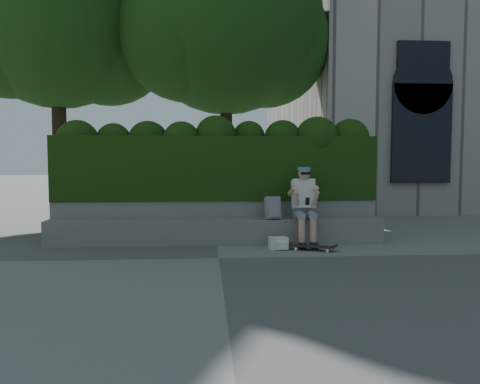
{
  "coord_description": "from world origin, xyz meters",
  "views": [
    {
      "loc": [
        -0.19,
        -7.1,
        1.52
      ],
      "look_at": [
        0.4,
        1.0,
        0.95
      ],
      "focal_mm": 35.0,
      "sensor_mm": 36.0,
      "label": 1
    }
  ],
  "objects": [
    {
      "name": "hedge",
      "position": [
        0.0,
        1.95,
        1.35
      ],
      "size": [
        6.0,
        1.0,
        1.2
      ],
      "primitive_type": "cube",
      "color": "black",
      "rests_on": "planter_wall"
    },
    {
      "name": "person",
      "position": [
        1.55,
        1.07,
        0.75
      ],
      "size": [
        0.4,
        0.76,
        1.38
      ],
      "color": "gray",
      "rests_on": "ground"
    },
    {
      "name": "bench_ledge",
      "position": [
        0.0,
        1.25,
        0.23
      ],
      "size": [
        6.0,
        0.45,
        0.45
      ],
      "primitive_type": "cube",
      "color": "gray",
      "rests_on": "ground"
    },
    {
      "name": "tree_left",
      "position": [
        0.36,
        5.55,
        5.26
      ],
      "size": [
        5.09,
        5.09,
        7.81
      ],
      "rotation": [
        0.0,
        0.0,
        0.02
      ],
      "color": "black",
      "rests_on": "ground"
    },
    {
      "name": "building",
      "position": [
        9.0,
        11.0,
        7.5
      ],
      "size": [
        12.0,
        12.0,
        15.0
      ],
      "primitive_type": "cube",
      "color": "gray",
      "rests_on": "ground"
    },
    {
      "name": "backpack_ground",
      "position": [
        1.03,
        0.69,
        0.1
      ],
      "size": [
        0.33,
        0.24,
        0.2
      ],
      "primitive_type": "cube",
      "rotation": [
        0.0,
        0.0,
        0.1
      ],
      "color": "white",
      "rests_on": "ground"
    },
    {
      "name": "tree_right",
      "position": [
        -4.05,
        5.66,
        5.3
      ],
      "size": [
        4.91,
        4.91,
        7.77
      ],
      "rotation": [
        0.0,
        0.0,
        -0.01
      ],
      "color": "black",
      "rests_on": "ground"
    },
    {
      "name": "ground",
      "position": [
        0.0,
        0.0,
        0.0
      ],
      "size": [
        80.0,
        80.0,
        0.0
      ],
      "primitive_type": "plane",
      "color": "slate",
      "rests_on": "ground"
    },
    {
      "name": "skateboard",
      "position": [
        1.57,
        0.5,
        0.06
      ],
      "size": [
        0.76,
        0.43,
        0.08
      ],
      "rotation": [
        0.0,
        0.0,
        -0.35
      ],
      "color": "black",
      "rests_on": "ground"
    },
    {
      "name": "backpack_plaid",
      "position": [
        1.0,
        1.15,
        0.65
      ],
      "size": [
        0.29,
        0.18,
        0.4
      ],
      "primitive_type": "cube",
      "rotation": [
        0.0,
        0.0,
        0.14
      ],
      "color": "#9E9EA3",
      "rests_on": "bench_ledge"
    },
    {
      "name": "planter_wall",
      "position": [
        0.0,
        1.73,
        0.38
      ],
      "size": [
        6.0,
        0.5,
        0.75
      ],
      "primitive_type": "cube",
      "color": "gray",
      "rests_on": "ground"
    }
  ]
}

